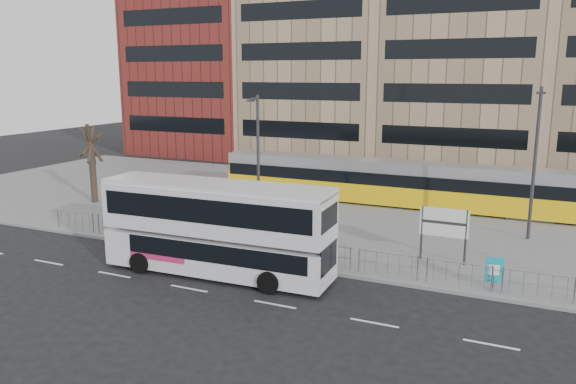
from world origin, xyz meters
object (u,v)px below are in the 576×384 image
at_px(double_decker_bus, 217,226).
at_px(ad_panel, 494,270).
at_px(traffic_light_west, 156,205).
at_px(tram, 401,183).
at_px(pedestrian, 300,203).
at_px(bare_tree, 89,122).
at_px(lamp_post_west, 258,151).
at_px(station_sign, 444,225).
at_px(lamp_post_east, 535,158).

relative_size(double_decker_bus, ad_panel, 7.89).
bearing_deg(double_decker_bus, traffic_light_west, 152.29).
distance_m(tram, pedestrian, 7.57).
bearing_deg(bare_tree, ad_panel, -11.61).
bearing_deg(lamp_post_west, traffic_light_west, -109.48).
bearing_deg(station_sign, traffic_light_west, -168.09).
bearing_deg(station_sign, bare_tree, 173.19).
xyz_separation_m(ad_panel, lamp_post_west, (-14.22, 6.40, 3.31)).
relative_size(tram, ad_panel, 18.87).
height_order(tram, traffic_light_west, traffic_light_west).
distance_m(tram, lamp_post_west, 10.23).
height_order(tram, ad_panel, tram).
bearing_deg(station_sign, ad_panel, -45.70).
bearing_deg(double_decker_bus, lamp_post_east, 39.54).
distance_m(station_sign, bare_tree, 24.38).
xyz_separation_m(traffic_light_west, lamp_post_west, (2.42, 6.83, 2.11)).
distance_m(tram, station_sign, 11.57).
bearing_deg(lamp_post_east, bare_tree, -174.26).
bearing_deg(bare_tree, pedestrian, 7.78).
bearing_deg(traffic_light_west, tram, 44.62).
xyz_separation_m(double_decker_bus, bare_tree, (-14.97, 8.35, 3.40)).
distance_m(lamp_post_west, bare_tree, 12.31).
height_order(station_sign, lamp_post_east, lamp_post_east).
relative_size(tram, station_sign, 9.78).
distance_m(double_decker_bus, lamp_post_east, 16.90).
bearing_deg(bare_tree, double_decker_bus, -29.16).
bearing_deg(lamp_post_east, pedestrian, -176.57).
relative_size(pedestrian, lamp_post_east, 0.22).
xyz_separation_m(traffic_light_west, bare_tree, (-9.77, 5.85, 3.53)).
relative_size(station_sign, lamp_post_east, 0.32).
bearing_deg(double_decker_bus, pedestrian, 90.37).
xyz_separation_m(tram, traffic_light_west, (-9.62, -13.61, 0.49)).
distance_m(ad_panel, bare_tree, 27.37).
xyz_separation_m(ad_panel, bare_tree, (-26.40, 5.43, 4.73)).
relative_size(traffic_light_west, lamp_post_east, 0.39).
xyz_separation_m(lamp_post_east, bare_tree, (-27.49, -2.76, 1.11)).
height_order(pedestrian, lamp_post_east, lamp_post_east).
xyz_separation_m(tram, lamp_post_west, (-7.21, -6.78, 2.60)).
relative_size(lamp_post_west, bare_tree, 0.98).
height_order(station_sign, bare_tree, bare_tree).
xyz_separation_m(pedestrian, lamp_post_east, (12.96, 0.78, 3.52)).
distance_m(station_sign, ad_panel, 3.69).
distance_m(station_sign, traffic_light_west, 14.47).
xyz_separation_m(double_decker_bus, tram, (4.42, 16.11, -0.62)).
xyz_separation_m(station_sign, pedestrian, (-9.39, 4.87, -0.91)).
bearing_deg(ad_panel, bare_tree, 150.90).
height_order(double_decker_bus, lamp_post_west, lamp_post_west).
relative_size(pedestrian, lamp_post_west, 0.24).
bearing_deg(lamp_post_west, tram, 43.25).
height_order(pedestrian, traffic_light_west, traffic_light_west).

